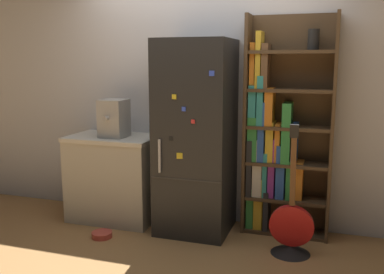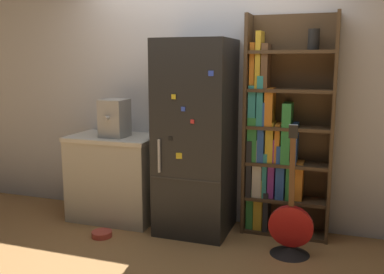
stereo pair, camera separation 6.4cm
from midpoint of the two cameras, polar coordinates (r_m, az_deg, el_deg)
The scene contains 8 objects.
ground_plane at distance 4.16m, azimuth -0.53°, elevation -12.80°, with size 16.00×16.00×0.00m, color #A87542.
wall_back at distance 4.30m, azimuth 1.47°, elevation 5.85°, with size 8.00×0.05×2.60m.
refrigerator at distance 4.02m, azimuth 0.05°, elevation -0.07°, with size 0.67×0.66×1.82m.
bookshelf at distance 4.06m, azimuth 10.96°, elevation -0.20°, with size 0.80×0.28×2.04m.
kitchen_counter at distance 4.50m, azimuth -10.64°, elevation -5.31°, with size 0.89×0.59×0.87m.
espresso_machine at distance 4.31m, azimuth -10.78°, elevation 2.46°, with size 0.24×0.32×0.37m.
guitar at distance 3.80m, azimuth 12.58°, elevation -12.64°, with size 0.37×0.34×1.13m.
pet_bowl at distance 4.17m, azimuth -12.37°, elevation -12.55°, with size 0.19×0.19×0.05m.
Camera 1 is at (1.19, -3.64, 1.62)m, focal length 40.00 mm.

